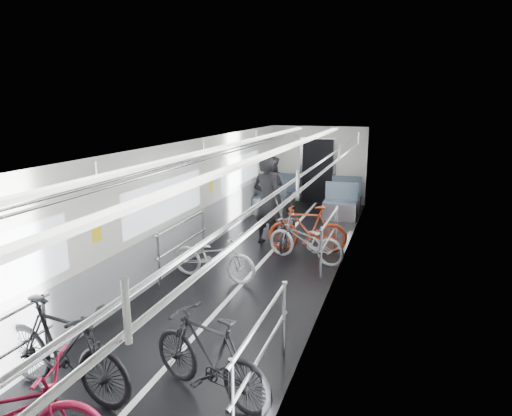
{
  "coord_description": "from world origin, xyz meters",
  "views": [
    {
      "loc": [
        2.57,
        -7.15,
        3.14
      ],
      "look_at": [
        0.0,
        0.71,
        1.2
      ],
      "focal_mm": 32.0,
      "sensor_mm": 36.0,
      "label": 1
    }
  ],
  "objects_px": {
    "person_standing": "(267,200)",
    "bike_left_mid": "(63,349)",
    "bike_left_far": "(214,256)",
    "bike_aisle": "(288,229)",
    "bike_right_mid": "(305,240)",
    "bike_right_near": "(209,355)",
    "bike_right_far": "(308,229)",
    "person_seated": "(272,186)"
  },
  "relations": [
    {
      "from": "bike_right_mid",
      "to": "bike_left_far",
      "type": "bearing_deg",
      "value": -26.42
    },
    {
      "from": "bike_right_near",
      "to": "bike_left_mid",
      "type": "bearing_deg",
      "value": -53.88
    },
    {
      "from": "bike_right_mid",
      "to": "bike_right_far",
      "type": "relative_size",
      "value": 1.0
    },
    {
      "from": "person_standing",
      "to": "person_seated",
      "type": "relative_size",
      "value": 1.2
    },
    {
      "from": "bike_right_far",
      "to": "bike_aisle",
      "type": "distance_m",
      "value": 0.51
    },
    {
      "from": "bike_left_mid",
      "to": "bike_aisle",
      "type": "xyz_separation_m",
      "value": [
        1.03,
        5.85,
        -0.15
      ]
    },
    {
      "from": "bike_left_far",
      "to": "bike_right_near",
      "type": "bearing_deg",
      "value": -151.63
    },
    {
      "from": "bike_right_far",
      "to": "bike_left_far",
      "type": "bearing_deg",
      "value": -40.37
    },
    {
      "from": "bike_left_far",
      "to": "bike_right_far",
      "type": "height_order",
      "value": "bike_right_far"
    },
    {
      "from": "bike_right_near",
      "to": "person_seated",
      "type": "xyz_separation_m",
      "value": [
        -1.67,
        8.15,
        0.33
      ]
    },
    {
      "from": "bike_left_far",
      "to": "person_standing",
      "type": "distance_m",
      "value": 2.44
    },
    {
      "from": "bike_left_far",
      "to": "bike_right_mid",
      "type": "relative_size",
      "value": 0.99
    },
    {
      "from": "bike_right_mid",
      "to": "bike_aisle",
      "type": "distance_m",
      "value": 0.97
    },
    {
      "from": "bike_left_mid",
      "to": "bike_right_mid",
      "type": "relative_size",
      "value": 1.11
    },
    {
      "from": "bike_right_far",
      "to": "bike_aisle",
      "type": "height_order",
      "value": "bike_right_far"
    },
    {
      "from": "bike_left_mid",
      "to": "bike_right_far",
      "type": "relative_size",
      "value": 1.1
    },
    {
      "from": "bike_right_near",
      "to": "bike_aisle",
      "type": "xyz_separation_m",
      "value": [
        -0.48,
        5.39,
        -0.09
      ]
    },
    {
      "from": "person_standing",
      "to": "bike_left_mid",
      "type": "bearing_deg",
      "value": 101.98
    },
    {
      "from": "bike_left_far",
      "to": "bike_right_mid",
      "type": "height_order",
      "value": "bike_right_mid"
    },
    {
      "from": "bike_left_far",
      "to": "bike_aisle",
      "type": "relative_size",
      "value": 1.06
    },
    {
      "from": "bike_left_mid",
      "to": "bike_right_near",
      "type": "height_order",
      "value": "bike_left_mid"
    },
    {
      "from": "bike_left_far",
      "to": "person_standing",
      "type": "bearing_deg",
      "value": -1.32
    },
    {
      "from": "bike_right_near",
      "to": "person_seated",
      "type": "height_order",
      "value": "person_seated"
    },
    {
      "from": "bike_aisle",
      "to": "person_standing",
      "type": "bearing_deg",
      "value": 166.21
    },
    {
      "from": "person_standing",
      "to": "person_seated",
      "type": "bearing_deg",
      "value": -59.21
    },
    {
      "from": "bike_left_mid",
      "to": "bike_aisle",
      "type": "distance_m",
      "value": 5.94
    },
    {
      "from": "person_seated",
      "to": "bike_left_far",
      "type": "bearing_deg",
      "value": 107.0
    },
    {
      "from": "bike_left_mid",
      "to": "person_seated",
      "type": "bearing_deg",
      "value": 8.31
    },
    {
      "from": "bike_right_near",
      "to": "bike_right_far",
      "type": "bearing_deg",
      "value": -160.69
    },
    {
      "from": "person_standing",
      "to": "bike_right_near",
      "type": "bearing_deg",
      "value": 117.19
    },
    {
      "from": "person_seated",
      "to": "person_standing",
      "type": "bearing_deg",
      "value": 116.78
    },
    {
      "from": "bike_left_mid",
      "to": "person_standing",
      "type": "relative_size",
      "value": 0.93
    },
    {
      "from": "bike_left_mid",
      "to": "person_seated",
      "type": "xyz_separation_m",
      "value": [
        -0.16,
        8.61,
        0.27
      ]
    },
    {
      "from": "bike_right_mid",
      "to": "person_seated",
      "type": "height_order",
      "value": "person_seated"
    },
    {
      "from": "bike_right_near",
      "to": "person_seated",
      "type": "distance_m",
      "value": 8.33
    },
    {
      "from": "bike_right_far",
      "to": "person_standing",
      "type": "distance_m",
      "value": 1.14
    },
    {
      "from": "bike_right_near",
      "to": "bike_aisle",
      "type": "distance_m",
      "value": 5.41
    },
    {
      "from": "bike_left_mid",
      "to": "bike_right_near",
      "type": "bearing_deg",
      "value": -65.74
    },
    {
      "from": "bike_right_far",
      "to": "bike_aisle",
      "type": "xyz_separation_m",
      "value": [
        -0.47,
        0.2,
        -0.09
      ]
    },
    {
      "from": "bike_left_mid",
      "to": "bike_left_far",
      "type": "bearing_deg",
      "value": 3.93
    },
    {
      "from": "bike_right_near",
      "to": "bike_right_far",
      "type": "distance_m",
      "value": 5.19
    },
    {
      "from": "bike_left_far",
      "to": "bike_aisle",
      "type": "xyz_separation_m",
      "value": [
        0.82,
        2.26,
        -0.02
      ]
    }
  ]
}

